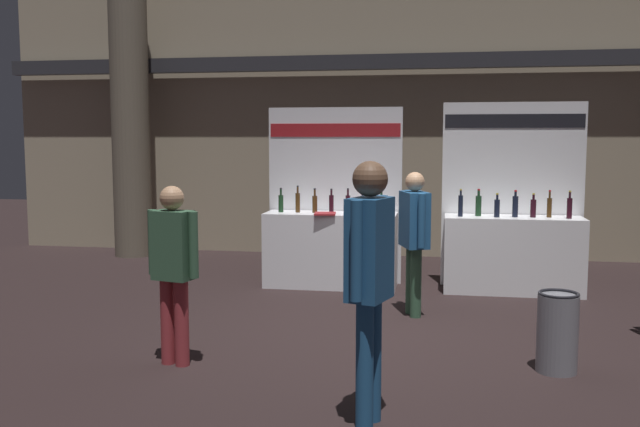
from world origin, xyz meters
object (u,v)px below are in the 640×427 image
(exhibitor_booth_0, at_px, (331,241))
(trash_bin, at_px, (557,332))
(visitor_1, at_px, (173,262))
(visitor_2, at_px, (414,230))
(exhibitor_booth_1, at_px, (513,245))
(visitor_0, at_px, (369,269))

(exhibitor_booth_0, relative_size, trash_bin, 3.47)
(trash_bin, height_order, visitor_1, visitor_1)
(visitor_2, bearing_deg, trash_bin, 17.62)
(exhibitor_booth_1, bearing_deg, exhibitor_booth_0, -178.85)
(visitor_2, bearing_deg, visitor_1, -62.38)
(exhibitor_booth_0, distance_m, visitor_1, 3.64)
(visitor_0, distance_m, visitor_2, 3.12)
(trash_bin, relative_size, visitor_0, 0.38)
(visitor_1, bearing_deg, trash_bin, 20.11)
(visitor_0, bearing_deg, visitor_1, 78.04)
(visitor_1, height_order, visitor_2, visitor_2)
(visitor_0, xyz_separation_m, visitor_2, (0.18, 3.12, -0.13))
(exhibitor_booth_1, height_order, visitor_1, exhibitor_booth_1)
(exhibitor_booth_1, bearing_deg, visitor_0, -106.87)
(trash_bin, bearing_deg, exhibitor_booth_1, 91.42)
(exhibitor_booth_0, height_order, trash_bin, exhibitor_booth_0)
(visitor_0, relative_size, visitor_2, 1.14)
(exhibitor_booth_0, xyz_separation_m, visitor_1, (-0.84, -3.53, 0.31))
(visitor_1, xyz_separation_m, visitor_2, (2.00, 2.11, 0.05))
(visitor_0, bearing_deg, exhibitor_booth_1, 0.16)
(trash_bin, distance_m, visitor_2, 2.25)
(exhibitor_booth_1, bearing_deg, trash_bin, -88.58)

